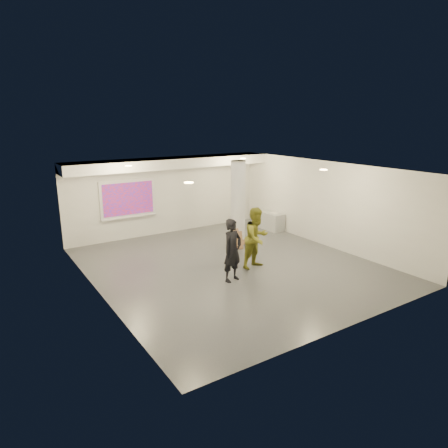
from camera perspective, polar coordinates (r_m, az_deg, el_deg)
floor at (r=12.41m, az=1.01°, el=-5.99°), size 8.00×9.00×0.01m
ceiling at (r=11.69m, az=1.08°, el=7.90°), size 8.00×9.00×0.01m
wall_back at (r=15.81m, az=-8.13°, el=4.07°), size 8.00×0.01×3.00m
wall_front at (r=8.76m, az=17.79°, el=-5.32°), size 8.00×0.01×3.00m
wall_left at (r=10.35m, az=-17.67°, el=-2.22°), size 0.01×9.00×3.00m
wall_right at (r=14.52m, az=14.27°, el=2.81°), size 0.01×9.00×3.00m
soffit_band at (r=15.12m, az=-7.42°, el=8.68°), size 8.00×1.10×0.36m
downlight_nw at (r=12.93m, az=-13.50°, el=8.08°), size 0.22×0.22×0.02m
downlight_ne at (r=14.98m, az=2.73°, el=9.34°), size 0.22×0.22×0.02m
downlight_sw at (r=9.29m, az=-5.05°, el=5.92°), size 0.22×0.22×0.02m
downlight_se at (r=11.97m, az=14.04°, el=7.53°), size 0.22×0.22×0.02m
column at (r=14.23m, az=2.01°, el=3.03°), size 0.52×0.52×3.00m
projection_screen at (r=15.17m, az=-13.55°, el=3.46°), size 2.10×0.13×1.42m
credenza at (r=16.44m, az=6.69°, el=0.44°), size 0.51×1.21×0.70m
papers_stack at (r=16.28m, az=7.17°, el=1.59°), size 0.27×0.34×0.02m
cardboard_back at (r=14.25m, az=2.19°, el=-1.85°), size 0.63×0.44×0.64m
cardboard_front at (r=13.83m, az=1.53°, el=-2.41°), size 0.60×0.32×0.62m
woman at (r=11.03m, az=1.22°, el=-3.79°), size 0.73×0.57×1.78m
man at (r=12.05m, az=4.67°, el=-2.00°), size 1.02×0.87×1.87m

